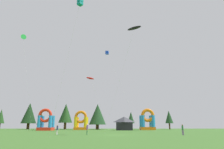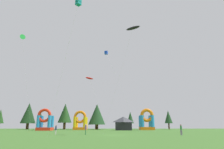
# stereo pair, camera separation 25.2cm
# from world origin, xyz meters

# --- Properties ---
(ground_plane) EXTENTS (120.00, 120.00, 0.00)m
(ground_plane) POSITION_xyz_m (0.00, 0.00, 0.00)
(ground_plane) COLOR #3D6B28
(kite_green_delta) EXTENTS (4.82, 3.87, 25.97)m
(kite_green_delta) POSITION_xyz_m (-25.01, 16.21, 25.19)
(kite_green_delta) COLOR green
(kite_green_delta) RESTS_ON ground_plane
(kite_black_parafoil) EXTENTS (7.13, 4.49, 19.92)m
(kite_black_parafoil) POSITION_xyz_m (3.99, -0.68, 19.43)
(kite_black_parafoil) COLOR black
(kite_black_parafoil) RESTS_ON ground_plane
(kite_teal_box) EXTENTS (4.73, 4.17, 19.55)m
(kite_teal_box) POSITION_xyz_m (-4.92, -9.36, 19.04)
(kite_teal_box) COLOR #0C7F7A
(kite_teal_box) RESTS_ON ground_plane
(kite_red_parafoil) EXTENTS (6.90, 3.13, 15.56)m
(kite_red_parafoil) POSITION_xyz_m (-6.71, 22.71, 15.10)
(kite_red_parafoil) COLOR red
(kite_red_parafoil) RESTS_ON ground_plane
(kite_blue_box) EXTENTS (8.51, 1.57, 20.65)m
(kite_blue_box) POSITION_xyz_m (-1.50, 14.75, 20.17)
(kite_blue_box) COLOR blue
(kite_blue_box) RESTS_ON ground_plane
(person_near_camera) EXTENTS (0.36, 0.36, 1.62)m
(person_near_camera) POSITION_xyz_m (-9.94, 1.54, 0.96)
(person_near_camera) COLOR silver
(person_near_camera) RESTS_ON ground_plane
(person_midfield) EXTENTS (0.39, 0.39, 1.84)m
(person_midfield) POSITION_xyz_m (-4.55, 0.80, 1.10)
(person_midfield) COLOR #33723F
(person_midfield) RESTS_ON ground_plane
(person_far_side) EXTENTS (0.31, 0.31, 1.75)m
(person_far_side) POSITION_xyz_m (11.55, -0.71, 1.04)
(person_far_side) COLOR #724C8C
(person_far_side) RESTS_ON ground_plane
(inflatable_red_slide) EXTENTS (4.43, 3.83, 6.55)m
(inflatable_red_slide) POSITION_xyz_m (-20.56, 27.77, 2.53)
(inflatable_red_slide) COLOR red
(inflatable_red_slide) RESTS_ON ground_plane
(inflatable_blue_arch) EXTENTS (4.76, 4.78, 7.06)m
(inflatable_blue_arch) POSITION_xyz_m (11.83, 34.75, 2.73)
(inflatable_blue_arch) COLOR orange
(inflatable_blue_arch) RESTS_ON ground_plane
(inflatable_orange_dome) EXTENTS (4.50, 4.04, 6.42)m
(inflatable_orange_dome) POSITION_xyz_m (-10.87, 35.44, 2.47)
(inflatable_orange_dome) COLOR orange
(inflatable_orange_dome) RESTS_ON ground_plane
(festival_tent) EXTENTS (5.09, 3.17, 4.21)m
(festival_tent) POSITION_xyz_m (3.65, 30.25, 2.10)
(festival_tent) COLOR black
(festival_tent) RESTS_ON ground_plane
(tree_row_0) EXTENTS (2.96, 2.96, 7.44)m
(tree_row_0) POSITION_xyz_m (-42.62, 42.57, 4.77)
(tree_row_0) COLOR #4C331E
(tree_row_0) RESTS_ON ground_plane
(tree_row_1) EXTENTS (5.69, 5.69, 10.08)m
(tree_row_1) POSITION_xyz_m (-32.61, 44.34, 6.11)
(tree_row_1) COLOR #4C331E
(tree_row_1) RESTS_ON ground_plane
(tree_row_2) EXTENTS (2.74, 2.74, 6.61)m
(tree_row_2) POSITION_xyz_m (-27.44, 43.02, 4.15)
(tree_row_2) COLOR #4C331E
(tree_row_2) RESTS_ON ground_plane
(tree_row_3) EXTENTS (5.28, 5.28, 9.80)m
(tree_row_3) POSITION_xyz_m (-18.41, 44.60, 6.09)
(tree_row_3) COLOR #4C331E
(tree_row_3) RESTS_ON ground_plane
(tree_row_4) EXTENTS (3.86, 3.86, 9.07)m
(tree_row_4) POSITION_xyz_m (-17.75, 42.14, 5.72)
(tree_row_4) COLOR #4C331E
(tree_row_4) RESTS_ON ground_plane
(tree_row_5) EXTENTS (6.46, 6.46, 9.49)m
(tree_row_5) POSITION_xyz_m (-5.77, 42.92, 5.59)
(tree_row_5) COLOR #4C331E
(tree_row_5) RESTS_ON ground_plane
(tree_row_6) EXTENTS (2.64, 2.64, 6.71)m
(tree_row_6) POSITION_xyz_m (7.23, 45.08, 4.44)
(tree_row_6) COLOR #4C331E
(tree_row_6) RESTS_ON ground_plane
(tree_row_7) EXTENTS (3.00, 3.00, 7.03)m
(tree_row_7) POSITION_xyz_m (21.64, 43.08, 4.59)
(tree_row_7) COLOR #4C331E
(tree_row_7) RESTS_ON ground_plane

